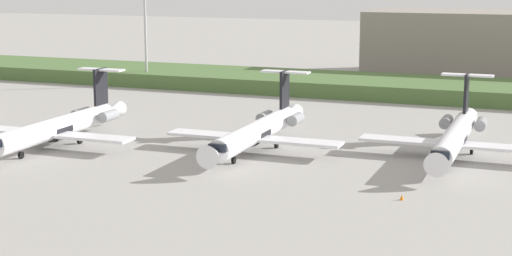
% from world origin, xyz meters
% --- Properties ---
extents(ground_plane, '(500.00, 500.00, 0.00)m').
position_xyz_m(ground_plane, '(0.00, 30.00, 0.00)').
color(ground_plane, '#9E9B96').
extents(grass_berm, '(320.00, 20.00, 2.76)m').
position_xyz_m(grass_berm, '(0.00, 64.85, 1.38)').
color(grass_berm, '#4C6B38').
rests_on(grass_berm, ground).
extents(regional_jet_second, '(22.81, 31.00, 9.00)m').
position_xyz_m(regional_jet_second, '(-25.34, 5.62, 2.54)').
color(regional_jet_second, white).
rests_on(regional_jet_second, ground).
extents(regional_jet_third, '(22.81, 31.00, 9.00)m').
position_xyz_m(regional_jet_third, '(-0.06, 12.55, 2.54)').
color(regional_jet_third, white).
rests_on(regional_jet_third, ground).
extents(regional_jet_fourth, '(22.81, 31.00, 9.00)m').
position_xyz_m(regional_jet_fourth, '(23.93, 18.03, 2.54)').
color(regional_jet_fourth, white).
rests_on(regional_jet_fourth, ground).
extents(antenna_mast, '(4.40, 0.50, 26.83)m').
position_xyz_m(antenna_mast, '(-41.60, 58.79, 11.07)').
color(antenna_mast, '#B2B2B7').
rests_on(antenna_mast, ground).
extents(distant_hangar, '(59.26, 24.81, 14.19)m').
position_xyz_m(distant_hangar, '(25.59, 95.24, 7.09)').
color(distant_hangar, gray).
rests_on(distant_hangar, ground).
extents(safety_cone_front_marker, '(0.44, 0.44, 0.55)m').
position_xyz_m(safety_cone_front_marker, '(21.49, -3.39, 0.28)').
color(safety_cone_front_marker, orange).
rests_on(safety_cone_front_marker, ground).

